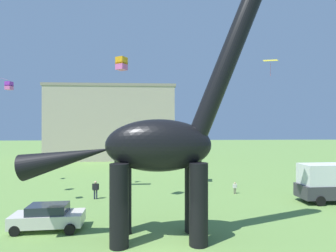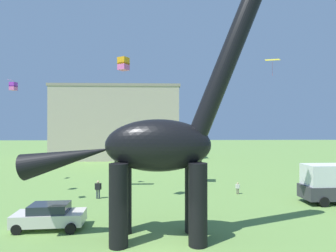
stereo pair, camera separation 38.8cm
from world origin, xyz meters
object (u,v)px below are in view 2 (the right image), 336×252
Objects in this scene: dinosaur_sculpture at (157,145)px; kite_mid_right at (13,86)px; parked_box_truck at (335,183)px; kite_apex at (272,60)px; kite_trailing at (10,80)px; person_watching_child at (238,187)px; person_photographer at (98,188)px; parked_sedan_left at (50,216)px; kite_far_right at (195,143)px; kite_far_left at (124,146)px; kite_near_low at (123,64)px.

kite_mid_right is (-12.96, 9.76, 4.70)m from dinosaur_sculpture.
kite_apex reaches higher than parked_box_truck.
kite_trailing reaches higher than parked_box_truck.
person_photographer reaches higher than person_watching_child.
parked_box_truck is 29.03m from kite_mid_right.
person_photographer is at bearing 75.00° from parked_sedan_left.
kite_far_right reaches higher than person_watching_child.
person_watching_child is at bearing 26.87° from parked_sedan_left.
person_photographer is at bearing 118.83° from dinosaur_sculpture.
kite_far_left is (1.61, 5.03, 3.30)m from person_photographer.
person_watching_child is 0.44× the size of kite_far_left.
kite_near_low reaches higher than parked_box_truck.
kite_trailing is (-23.67, 5.23, 10.80)m from person_watching_child.
parked_sedan_left is at bearing -126.36° from kite_near_low.
parked_sedan_left is 3.43× the size of kite_apex.
kite_apex is 0.51× the size of kite_far_left.
kite_far_left is (-18.29, 7.21, 2.61)m from parked_box_truck.
dinosaur_sculpture reaches higher than parked_sedan_left.
person_watching_child is at bearing -57.61° from kite_far_right.
kite_apex is 11.43m from kite_near_low.
kite_far_left is at bearing 158.61° from person_photographer.
person_watching_child is 22.51m from kite_mid_right.
kite_far_left is at bearing -169.99° from kite_far_right.
person_photographer is (1.45, 7.18, 0.15)m from parked_sedan_left.
parked_box_truck is at bearing -21.52° from kite_far_left.
kite_mid_right reaches higher than person_photographer.
kite_far_right is at bearing 108.26° from kite_apex.
kite_near_low is (10.19, -2.69, 1.49)m from kite_mid_right.
parked_box_truck is at bearing -166.22° from person_watching_child.
parked_box_truck is 13.85m from kite_far_right.
kite_mid_right is at bearing -99.51° from person_photographer.
dinosaur_sculpture is at bearing -156.80° from parked_box_truck.
kite_near_low is at bearing 48.79° from person_photographer.
person_photographer is 0.80× the size of kite_far_right.
person_photographer is 2.19× the size of kite_mid_right.
kite_mid_right is at bearing 165.22° from kite_near_low.
kite_trailing is 6.60m from kite_mid_right.
person_photographer is 16.45m from kite_trailing.
person_photographer is 10.95m from kite_near_low.
dinosaur_sculpture is 20.10× the size of kite_mid_right.
parked_sedan_left is 2.72× the size of person_photographer.
parked_sedan_left is at bearing 69.29° from person_watching_child.
kite_trailing is (-10.92, 6.39, 10.50)m from person_photographer.
person_photographer is 0.64× the size of kite_far_left.
parked_sedan_left is at bearing -15.01° from person_photographer.
kite_near_low is (-2.76, 7.07, 6.19)m from dinosaur_sculpture.
kite_far_right reaches higher than parked_box_truck.
kite_far_right is 1.57× the size of kite_apex.
kite_near_low is at bearing 162.11° from kite_apex.
dinosaur_sculpture reaches higher than parked_box_truck.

